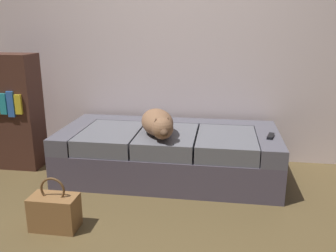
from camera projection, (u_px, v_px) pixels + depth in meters
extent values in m
plane|color=brown|center=(145.00, 241.00, 2.34)|extent=(10.00, 10.00, 0.00)
cube|color=silver|center=(178.00, 20.00, 3.51)|extent=(6.40, 0.10, 2.80)
cube|color=#4F4755|center=(169.00, 160.00, 3.30)|extent=(1.94, 0.91, 0.30)
cube|color=#55535D|center=(77.00, 133.00, 3.37)|extent=(0.20, 0.91, 0.14)
cube|color=#55535D|center=(268.00, 142.00, 3.12)|extent=(0.20, 0.91, 0.14)
cube|color=#55535D|center=(174.00, 127.00, 3.58)|extent=(1.54, 0.20, 0.14)
cube|color=slate|center=(111.00, 138.00, 3.22)|extent=(0.50, 0.70, 0.14)
cube|color=slate|center=(167.00, 141.00, 3.15)|extent=(0.50, 0.70, 0.14)
cube|color=slate|center=(226.00, 144.00, 3.07)|extent=(0.50, 0.70, 0.14)
ellipsoid|color=#875E41|center=(157.00, 122.00, 3.07)|extent=(0.41, 0.53, 0.21)
sphere|color=#875E41|center=(162.00, 129.00, 2.86)|extent=(0.18, 0.18, 0.18)
ellipsoid|color=#513827|center=(164.00, 133.00, 2.79)|extent=(0.10, 0.12, 0.06)
cone|color=#513827|center=(168.00, 120.00, 2.85)|extent=(0.04, 0.04, 0.05)
cone|color=#513827|center=(156.00, 121.00, 2.83)|extent=(0.04, 0.04, 0.05)
ellipsoid|color=#875E41|center=(159.00, 115.00, 3.28)|extent=(0.19, 0.08, 0.05)
cube|color=black|center=(271.00, 136.00, 3.01)|extent=(0.08, 0.16, 0.02)
cube|color=olive|center=(55.00, 212.00, 2.45)|extent=(0.32, 0.18, 0.24)
torus|color=brown|center=(53.00, 190.00, 2.40)|extent=(0.18, 0.02, 0.18)
cube|color=#47281E|center=(10.00, 112.00, 3.45)|extent=(0.56, 0.28, 1.10)
cube|color=teal|center=(3.00, 104.00, 3.27)|extent=(0.06, 0.02, 0.19)
cube|color=#2E62B5|center=(11.00, 104.00, 3.26)|extent=(0.06, 0.02, 0.24)
cube|color=gold|center=(18.00, 105.00, 3.25)|extent=(0.06, 0.02, 0.18)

